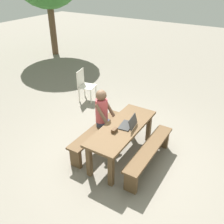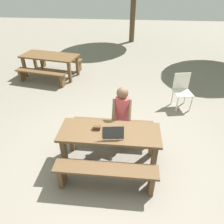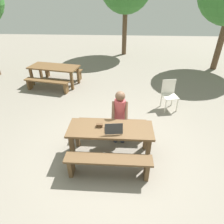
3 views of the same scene
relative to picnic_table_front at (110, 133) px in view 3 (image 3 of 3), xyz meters
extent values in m
plane|color=gray|center=(0.00, 0.00, -0.62)|extent=(30.00, 30.00, 0.00)
cube|color=brown|center=(0.00, 0.00, 0.10)|extent=(1.82, 0.68, 0.05)
cube|color=brown|center=(-0.81, -0.24, -0.27)|extent=(0.09, 0.09, 0.69)
cube|color=brown|center=(0.81, -0.24, -0.27)|extent=(0.09, 0.09, 0.69)
cube|color=brown|center=(-0.81, 0.24, -0.27)|extent=(0.09, 0.09, 0.69)
cube|color=brown|center=(0.81, 0.24, -0.27)|extent=(0.09, 0.09, 0.69)
cube|color=brown|center=(0.00, -0.61, -0.16)|extent=(1.71, 0.30, 0.05)
cube|color=brown|center=(-0.76, -0.61, -0.40)|extent=(0.08, 0.24, 0.43)
cube|color=brown|center=(0.76, -0.61, -0.40)|extent=(0.08, 0.24, 0.43)
cube|color=brown|center=(0.00, 0.61, -0.16)|extent=(1.71, 0.30, 0.05)
cube|color=brown|center=(-0.76, 0.61, -0.40)|extent=(0.08, 0.24, 0.43)
cube|color=brown|center=(0.76, 0.61, -0.40)|extent=(0.08, 0.24, 0.43)
cube|color=#2D2D2D|center=(0.06, -0.05, 0.13)|extent=(0.39, 0.27, 0.02)
cube|color=#2D2D2D|center=(0.08, -0.19, 0.25)|extent=(0.37, 0.12, 0.22)
cube|color=black|center=(0.08, -0.18, 0.25)|extent=(0.34, 0.10, 0.20)
cube|color=#4C331E|center=(-0.24, 0.04, 0.16)|extent=(0.13, 0.07, 0.07)
cylinder|color=#333847|center=(0.09, 0.43, -0.38)|extent=(0.10, 0.10, 0.47)
cylinder|color=#333847|center=(0.27, 0.43, -0.38)|extent=(0.10, 0.10, 0.47)
cube|color=#333847|center=(0.18, 0.52, -0.10)|extent=(0.28, 0.28, 0.12)
cylinder|color=#C64C51|center=(0.18, 0.61, 0.21)|extent=(0.26, 0.26, 0.54)
cylinder|color=brown|center=(0.03, 0.51, 0.24)|extent=(0.07, 0.32, 0.41)
cylinder|color=brown|center=(0.34, 0.51, 0.24)|extent=(0.07, 0.32, 0.41)
sphere|color=brown|center=(0.18, 0.61, 0.58)|extent=(0.23, 0.23, 0.23)
cube|color=silver|center=(1.73, 2.16, -0.17)|extent=(0.52, 0.52, 0.02)
cube|color=silver|center=(1.68, 2.36, 0.07)|extent=(0.43, 0.11, 0.47)
cylinder|color=silver|center=(1.58, 1.93, -0.40)|extent=(0.04, 0.04, 0.43)
cylinder|color=silver|center=(1.95, 2.01, -0.40)|extent=(0.04, 0.04, 0.43)
cylinder|color=silver|center=(1.50, 2.30, -0.40)|extent=(0.04, 0.04, 0.43)
cylinder|color=silver|center=(1.87, 2.38, -0.40)|extent=(0.04, 0.04, 0.43)
cube|color=brown|center=(-2.49, 3.89, 0.11)|extent=(2.04, 1.17, 0.05)
cube|color=brown|center=(-3.40, 3.73, -0.27)|extent=(0.10, 0.10, 0.70)
cube|color=brown|center=(-1.70, 3.42, -0.27)|extent=(0.10, 0.10, 0.70)
cube|color=brown|center=(-3.28, 4.36, -0.27)|extent=(0.10, 0.10, 0.70)
cube|color=brown|center=(-1.59, 4.05, -0.27)|extent=(0.10, 0.10, 0.70)
cube|color=brown|center=(-2.61, 3.23, -0.20)|extent=(1.76, 0.60, 0.05)
cube|color=brown|center=(-3.36, 3.37, -0.42)|extent=(0.12, 0.25, 0.39)
cube|color=brown|center=(-1.86, 3.10, -0.42)|extent=(0.12, 0.25, 0.39)
cube|color=brown|center=(-2.37, 4.54, -0.20)|extent=(1.76, 0.60, 0.05)
cube|color=brown|center=(-3.13, 4.68, -0.42)|extent=(0.12, 0.25, 0.39)
cube|color=brown|center=(-1.62, 4.41, -0.42)|extent=(0.12, 0.25, 0.39)
cylinder|color=brown|center=(0.25, 8.69, 0.75)|extent=(0.27, 0.27, 2.74)
cylinder|color=brown|center=(4.72, 6.25, 0.65)|extent=(0.28, 0.28, 2.53)
camera|label=1|loc=(-3.59, -1.97, 2.83)|focal=39.66mm
camera|label=2|loc=(0.33, -2.90, 2.48)|focal=33.57mm
camera|label=3|loc=(0.23, -3.24, 2.55)|focal=30.45mm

